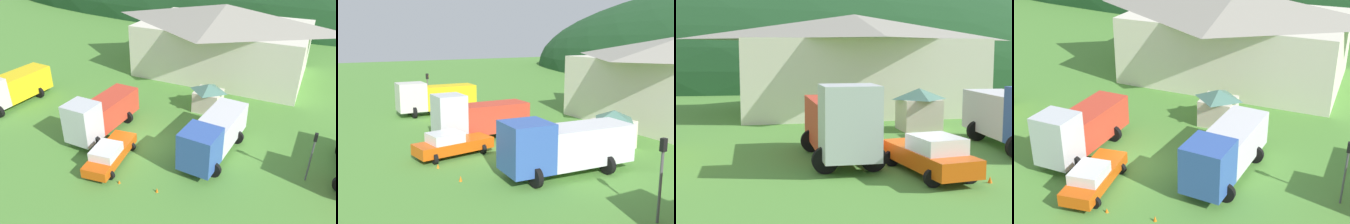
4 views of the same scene
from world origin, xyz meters
TOP-DOWN VIEW (x-y plane):
  - ground_plane at (0.00, 0.00)m, footprint 200.00×200.00m
  - play_shed_cream at (2.71, 7.62)m, footprint 2.59×2.42m
  - flatbed_truck_yellow at (-14.77, 0.47)m, footprint 3.41×7.83m
  - tow_truck_silver at (-3.90, 0.06)m, footprint 3.18×7.32m
  - box_truck_blue at (5.41, 1.00)m, footprint 3.56×7.95m
  - service_pickup_orange at (-0.87, -3.19)m, footprint 2.71×5.41m
  - traffic_light_west at (-15.78, 0.20)m, footprint 0.20×0.32m
  - traffic_light_east at (12.06, 0.90)m, footprint 0.20×0.32m
  - traffic_cone_near_pickup at (0.91, -4.80)m, footprint 0.36×0.36m
  - traffic_cone_mid_row at (3.56, -4.47)m, footprint 0.36×0.36m

SIDE VIEW (x-z plane):
  - ground_plane at x=0.00m, z-range 0.00..0.00m
  - traffic_cone_near_pickup at x=0.91m, z-range -0.26..0.26m
  - traffic_cone_mid_row at x=3.56m, z-range -0.32..0.32m
  - service_pickup_orange at x=-0.87m, z-range 0.00..1.66m
  - play_shed_cream at x=2.71m, z-range 0.04..2.69m
  - box_truck_blue at x=5.41m, z-range 0.10..3.38m
  - flatbed_truck_yellow at x=-14.77m, z-range 0.14..3.43m
  - tow_truck_silver at x=-3.90m, z-range -0.01..3.58m
  - traffic_light_east at x=12.06m, z-range 0.45..4.14m
  - traffic_light_west at x=-15.78m, z-range 0.47..4.50m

